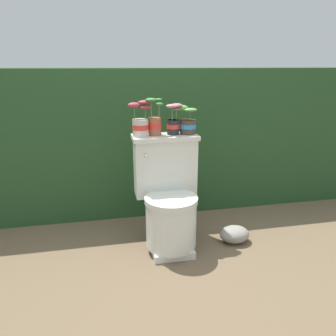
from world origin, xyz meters
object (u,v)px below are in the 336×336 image
at_px(toilet, 168,198).
at_px(potted_plant_midleft, 155,123).
at_px(potted_plant_midright, 187,123).
at_px(potted_plant_middle, 173,122).
at_px(garden_stone, 234,234).
at_px(potted_plant_left, 141,122).

distance_m(toilet, potted_plant_midleft, 0.54).
bearing_deg(potted_plant_midright, potted_plant_middle, -178.26).
xyz_separation_m(potted_plant_midleft, garden_stone, (0.56, -0.20, -0.82)).
distance_m(potted_plant_left, potted_plant_middle, 0.23).
height_order(potted_plant_left, potted_plant_middle, potted_plant_left).
relative_size(potted_plant_left, potted_plant_midleft, 0.94).
bearing_deg(potted_plant_middle, toilet, -115.20).
bearing_deg(garden_stone, potted_plant_left, 164.38).
bearing_deg(potted_plant_middle, potted_plant_left, -176.86).
bearing_deg(toilet, potted_plant_midright, 39.87).
bearing_deg(toilet, potted_plant_midleft, 116.72).
height_order(toilet, potted_plant_midright, potted_plant_midright).
bearing_deg(potted_plant_midleft, toilet, -63.28).
distance_m(potted_plant_middle, garden_stone, 0.95).
bearing_deg(toilet, garden_stone, -7.30).
xyz_separation_m(toilet, garden_stone, (0.49, -0.06, -0.31)).
bearing_deg(potted_plant_left, garden_stone, -15.62).
distance_m(toilet, potted_plant_midright, 0.55).
bearing_deg(potted_plant_midright, garden_stone, -31.59).
distance_m(toilet, potted_plant_middle, 0.54).
relative_size(toilet, potted_plant_left, 3.27).
height_order(potted_plant_left, potted_plant_midleft, potted_plant_midleft).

